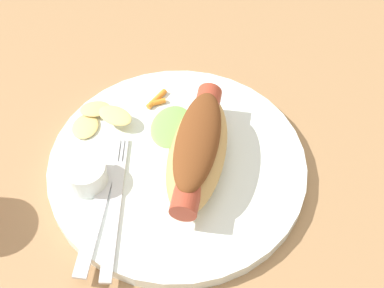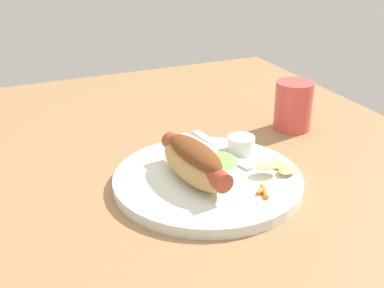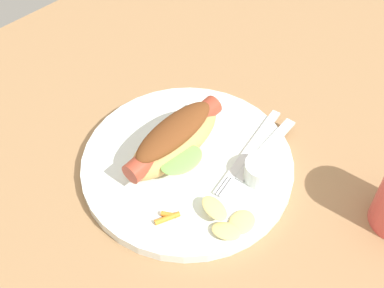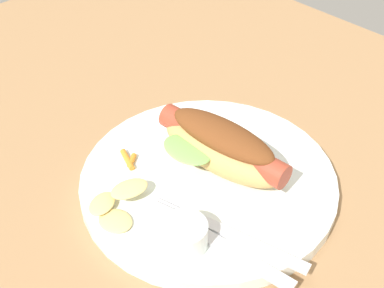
% 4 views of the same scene
% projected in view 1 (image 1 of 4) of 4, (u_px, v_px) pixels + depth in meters
% --- Properties ---
extents(ground_plane, '(1.20, 0.90, 0.02)m').
position_uv_depth(ground_plane, '(174.00, 186.00, 0.60)').
color(ground_plane, '#9E754C').
extents(plate, '(0.28, 0.28, 0.02)m').
position_uv_depth(plate, '(177.00, 166.00, 0.60)').
color(plate, white).
rests_on(plate, ground_plane).
extents(hot_dog, '(0.17, 0.09, 0.06)m').
position_uv_depth(hot_dog, '(197.00, 148.00, 0.57)').
color(hot_dog, tan).
rests_on(hot_dog, plate).
extents(sauce_ramekin, '(0.04, 0.04, 0.03)m').
position_uv_depth(sauce_ramekin, '(86.00, 174.00, 0.56)').
color(sauce_ramekin, white).
rests_on(sauce_ramekin, plate).
extents(fork, '(0.17, 0.05, 0.00)m').
position_uv_depth(fork, '(115.00, 208.00, 0.55)').
color(fork, silver).
rests_on(fork, plate).
extents(knife, '(0.13, 0.03, 0.00)m').
position_uv_depth(knife, '(96.00, 218.00, 0.55)').
color(knife, silver).
rests_on(knife, plate).
extents(chips_pile, '(0.06, 0.07, 0.02)m').
position_uv_depth(chips_pile, '(98.00, 118.00, 0.62)').
color(chips_pile, '#E0C575').
rests_on(chips_pile, plate).
extents(carrot_garnish, '(0.03, 0.02, 0.01)m').
position_uv_depth(carrot_garnish, '(157.00, 100.00, 0.64)').
color(carrot_garnish, orange).
rests_on(carrot_garnish, plate).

